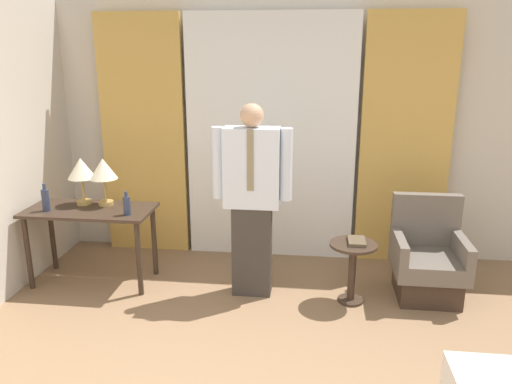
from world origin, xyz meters
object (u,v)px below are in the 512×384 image
side_table (352,263)px  bottle_near_edge (127,205)px  bottle_by_lamp (46,200)px  book (357,241)px  table_lamp_right (103,171)px  armchair (427,262)px  desk (91,220)px  person (252,195)px  table_lamp_left (81,170)px

side_table → bottle_near_edge: bearing=179.9°
bottle_by_lamp → book: size_ratio=1.15×
table_lamp_right → armchair: 3.16m
desk → person: 1.60m
table_lamp_right → bottle_by_lamp: size_ratio=1.75×
bottle_near_edge → side_table: bottle_near_edge is taller
person → side_table: (0.91, -0.07, -0.57)m
person → armchair: (1.61, 0.15, -0.63)m
table_lamp_left → bottle_by_lamp: bearing=-137.1°
table_lamp_right → person: (1.46, -0.19, -0.14)m
bottle_near_edge → book: (2.08, 0.02, -0.26)m
side_table → table_lamp_left: bearing=174.2°
desk → table_lamp_left: 0.49m
desk → book: desk is taller
person → armchair: size_ratio=1.94×
table_lamp_left → armchair: 3.37m
table_lamp_right → book: (2.40, -0.24, -0.51)m
table_lamp_left → armchair: table_lamp_left is taller
table_lamp_left → table_lamp_right: size_ratio=1.00×
table_lamp_left → bottle_near_edge: (0.54, -0.26, -0.25)m
table_lamp_left → bottle_near_edge: size_ratio=2.08×
desk → bottle_by_lamp: size_ratio=4.55×
armchair → bottle_near_edge: bearing=-175.4°
table_lamp_right → bottle_near_edge: (0.31, -0.26, -0.25)m
armchair → side_table: 0.73m
side_table → bottle_by_lamp: bearing=179.5°
desk → book: 2.51m
table_lamp_right → person: bearing=-7.5°
bottle_near_edge → table_lamp_right: bearing=140.1°
armchair → person: bearing=-174.7°
bottle_near_edge → side_table: bearing=-0.1°
table_lamp_right → desk: bearing=-129.6°
side_table → book: (0.03, 0.02, 0.20)m
desk → person: bearing=-2.1°
bottle_by_lamp → book: 2.89m
book → bottle_by_lamp: bearing=179.9°
desk → table_lamp_right: size_ratio=2.60×
armchair → table_lamp_left: bearing=179.3°
bottle_by_lamp → person: 1.94m
bottle_by_lamp → armchair: bottle_by_lamp is taller
table_lamp_right → book: bearing=-5.8°
side_table → book: size_ratio=2.47×
table_lamp_left → table_lamp_right: 0.22m
table_lamp_right → person: size_ratio=0.26×
table_lamp_left → side_table: bearing=-5.8°
desk → person: size_ratio=0.68×
side_table → book: 0.20m
book → desk: bearing=177.5°
bottle_near_edge → bottle_by_lamp: (-0.79, 0.02, 0.02)m
table_lamp_left → armchair: bearing=-0.7°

